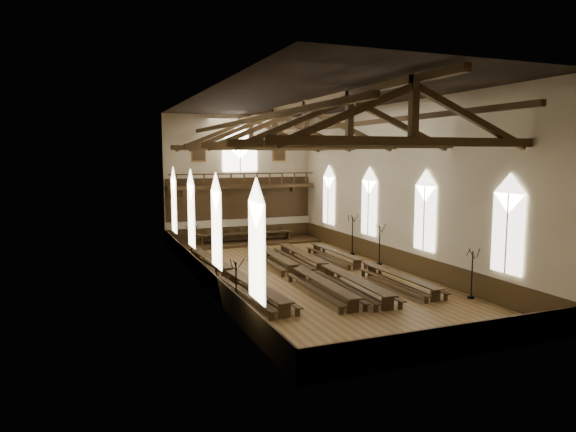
% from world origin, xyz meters
% --- Properties ---
extents(ground, '(26.00, 26.00, 0.00)m').
position_xyz_m(ground, '(0.00, 0.00, 0.00)').
color(ground, brown).
rests_on(ground, ground).
extents(room_walls, '(26.00, 26.00, 26.00)m').
position_xyz_m(room_walls, '(0.00, 0.00, 6.46)').
color(room_walls, '#B9AB8C').
rests_on(room_walls, ground).
extents(wainscot_band, '(12.00, 26.00, 1.20)m').
position_xyz_m(wainscot_band, '(0.00, 0.00, 0.60)').
color(wainscot_band, '#372810').
rests_on(wainscot_band, ground).
extents(side_windows, '(11.85, 19.80, 4.50)m').
position_xyz_m(side_windows, '(-0.00, -0.00, 3.74)').
color(side_windows, silver).
rests_on(side_windows, room_walls).
extents(end_window, '(2.80, 0.12, 3.80)m').
position_xyz_m(end_window, '(0.00, 12.90, 7.22)').
color(end_window, white).
rests_on(end_window, room_walls).
extents(minstrels_gallery, '(11.80, 1.24, 3.70)m').
position_xyz_m(minstrels_gallery, '(0.00, 12.66, 3.91)').
color(minstrels_gallery, '#352410').
rests_on(minstrels_gallery, room_walls).
extents(portraits, '(7.75, 0.09, 1.45)m').
position_xyz_m(portraits, '(0.00, 12.90, 7.10)').
color(portraits, brown).
rests_on(portraits, room_walls).
extents(roof_trusses, '(11.70, 25.70, 2.80)m').
position_xyz_m(roof_trusses, '(0.00, -0.00, 8.22)').
color(roof_trusses, '#352410').
rests_on(roof_trusses, room_walls).
extents(refectory_row_a, '(1.99, 14.41, 0.74)m').
position_xyz_m(refectory_row_a, '(-4.44, 0.09, 0.54)').
color(refectory_row_a, '#352410').
rests_on(refectory_row_a, ground).
extents(refectory_row_b, '(1.61, 14.17, 0.72)m').
position_xyz_m(refectory_row_b, '(-0.72, -0.43, 0.53)').
color(refectory_row_b, '#352410').
rests_on(refectory_row_b, ground).
extents(refectory_row_c, '(1.75, 14.42, 0.75)m').
position_xyz_m(refectory_row_c, '(0.97, -0.62, 0.54)').
color(refectory_row_c, '#352410').
rests_on(refectory_row_c, ground).
extents(refectory_row_d, '(1.40, 13.73, 0.68)m').
position_xyz_m(refectory_row_d, '(3.55, -0.57, 0.49)').
color(refectory_row_d, '#352410').
rests_on(refectory_row_d, ground).
extents(dais, '(11.40, 2.88, 0.19)m').
position_xyz_m(dais, '(-0.02, 11.40, 0.10)').
color(dais, '#372810').
rests_on(dais, ground).
extents(high_table, '(7.52, 1.00, 0.70)m').
position_xyz_m(high_table, '(-0.02, 11.40, 0.79)').
color(high_table, '#352410').
rests_on(high_table, dais).
extents(high_chairs, '(7.65, 0.46, 1.02)m').
position_xyz_m(high_chairs, '(-0.02, 12.14, 0.75)').
color(high_chairs, '#352410').
rests_on(high_chairs, dais).
extents(candelabrum_left_near, '(0.66, 0.71, 2.35)m').
position_xyz_m(candelabrum_left_near, '(-5.55, -5.00, 0.71)').
color(candelabrum_left_near, black).
rests_on(candelabrum_left_near, ground).
extents(candelabrum_left_mid, '(0.88, 0.81, 2.89)m').
position_xyz_m(candelabrum_left_mid, '(-5.55, -1.32, 0.88)').
color(candelabrum_left_mid, black).
rests_on(candelabrum_left_mid, ground).
extents(candelabrum_left_far, '(0.78, 0.73, 2.58)m').
position_xyz_m(candelabrum_left_far, '(-5.55, 4.96, 0.78)').
color(candelabrum_left_far, black).
rests_on(candelabrum_left_far, ground).
extents(candelabrum_right_near, '(0.74, 0.71, 2.45)m').
position_xyz_m(candelabrum_right_near, '(5.55, -7.27, 0.75)').
color(candelabrum_right_near, black).
rests_on(candelabrum_right_near, ground).
extents(candelabrum_right_mid, '(0.70, 0.79, 2.59)m').
position_xyz_m(candelabrum_right_mid, '(5.55, 1.03, 0.79)').
color(candelabrum_right_mid, black).
rests_on(candelabrum_right_mid, ground).
extents(candelabrum_right_far, '(0.78, 0.86, 2.82)m').
position_xyz_m(candelabrum_right_far, '(5.55, 4.54, 0.86)').
color(candelabrum_right_far, black).
rests_on(candelabrum_right_far, ground).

